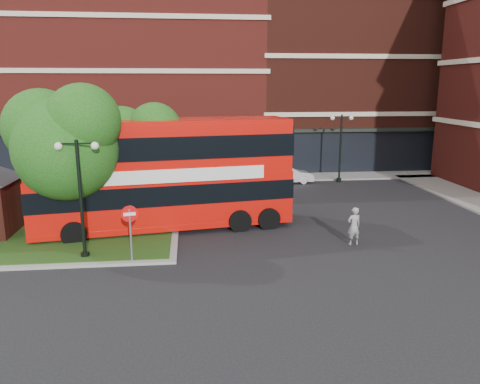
{
  "coord_description": "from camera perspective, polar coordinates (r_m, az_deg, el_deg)",
  "views": [
    {
      "loc": [
        -1.03,
        -18.81,
        7.13
      ],
      "look_at": [
        1.34,
        3.31,
        2.0
      ],
      "focal_mm": 35.0,
      "sensor_mm": 36.0,
      "label": 1
    }
  ],
  "objects": [
    {
      "name": "tree_island_west",
      "position": [
        22.22,
        -20.71,
        6.12
      ],
      "size": [
        5.4,
        4.71,
        7.21
      ],
      "color": "#2D2116",
      "rests_on": "ground"
    },
    {
      "name": "woman",
      "position": [
        21.81,
        13.72,
        -4.06
      ],
      "size": [
        0.7,
        0.51,
        1.75
      ],
      "primitive_type": "imported",
      "rotation": [
        0.0,
        0.0,
        3.3
      ],
      "color": "gray",
      "rests_on": "ground"
    },
    {
      "name": "terrace_far_right",
      "position": [
        45.38,
        13.61,
        13.73
      ],
      "size": [
        18.0,
        12.0,
        16.0
      ],
      "primitive_type": "cube",
      "color": "#471911",
      "rests_on": "ground"
    },
    {
      "name": "terrace_far_left",
      "position": [
        43.38,
        -15.75,
        12.34
      ],
      "size": [
        26.0,
        12.0,
        14.0
      ],
      "primitive_type": "cube",
      "color": "maroon",
      "rests_on": "ground"
    },
    {
      "name": "bus",
      "position": [
        23.36,
        -9.32,
        3.01
      ],
      "size": [
        12.88,
        4.79,
        4.81
      ],
      "rotation": [
        0.0,
        0.0,
        0.16
      ],
      "color": "red",
      "rests_on": "ground"
    },
    {
      "name": "tree_island_east",
      "position": [
        24.18,
        -12.19,
        5.84
      ],
      "size": [
        4.46,
        3.9,
        6.29
      ],
      "color": "#2D2116",
      "rests_on": "ground"
    },
    {
      "name": "pavement_far",
      "position": [
        36.03,
        -4.37,
        1.63
      ],
      "size": [
        44.0,
        3.0,
        0.12
      ],
      "primitive_type": "cube",
      "color": "slate",
      "rests_on": "ground"
    },
    {
      "name": "traffic_island",
      "position": [
        23.96,
        -22.83,
        -5.21
      ],
      "size": [
        12.6,
        7.6,
        0.15
      ],
      "color": "gray",
      "rests_on": "ground"
    },
    {
      "name": "ground",
      "position": [
        20.15,
        -2.82,
        -7.76
      ],
      "size": [
        120.0,
        120.0,
        0.0
      ],
      "primitive_type": "plane",
      "color": "black",
      "rests_on": "ground"
    },
    {
      "name": "car_silver",
      "position": [
        35.59,
        -12.05,
        2.35
      ],
      "size": [
        4.48,
        2.16,
        1.48
      ],
      "primitive_type": "imported",
      "rotation": [
        0.0,
        0.0,
        1.67
      ],
      "color": "#B8BCC0",
      "rests_on": "ground"
    },
    {
      "name": "lamp_island",
      "position": [
        20.0,
        -18.88,
        -0.15
      ],
      "size": [
        1.72,
        0.36,
        5.0
      ],
      "color": "black",
      "rests_on": "ground"
    },
    {
      "name": "no_entry_sign",
      "position": [
        19.25,
        -13.27,
        -3.65
      ],
      "size": [
        0.67,
        0.2,
        2.43
      ],
      "rotation": [
        0.0,
        0.0,
        0.22
      ],
      "color": "slate",
      "rests_on": "ground"
    },
    {
      "name": "lamp_far_right",
      "position": [
        35.35,
        12.16,
        5.71
      ],
      "size": [
        1.72,
        0.36,
        5.0
      ],
      "color": "black",
      "rests_on": "ground"
    },
    {
      "name": "car_white",
      "position": [
        34.68,
        5.81,
        2.1
      ],
      "size": [
        3.84,
        1.57,
        1.24
      ],
      "primitive_type": "imported",
      "rotation": [
        0.0,
        0.0,
        1.64
      ],
      "color": "silver",
      "rests_on": "ground"
    },
    {
      "name": "lamp_far_left",
      "position": [
        33.73,
        -0.93,
        5.65
      ],
      "size": [
        1.72,
        0.36,
        5.0
      ],
      "color": "black",
      "rests_on": "ground"
    }
  ]
}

